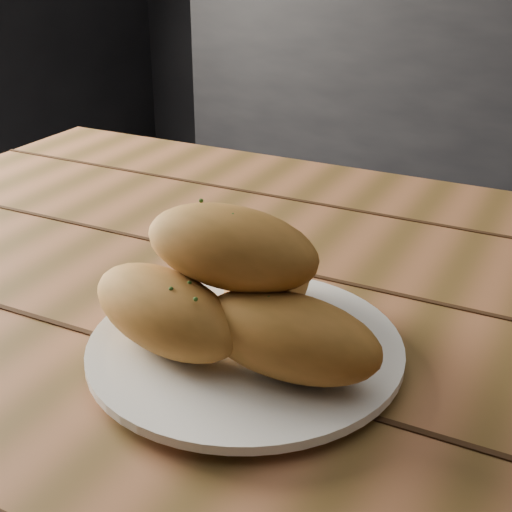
# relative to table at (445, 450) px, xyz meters

# --- Properties ---
(table) EXTENTS (1.59, 0.94, 0.75)m
(table) POSITION_rel_table_xyz_m (0.00, 0.00, 0.00)
(table) COLOR #915936
(table) RESTS_ON ground
(plate) EXTENTS (0.27, 0.27, 0.02)m
(plate) POSITION_rel_table_xyz_m (-0.16, -0.07, 0.10)
(plate) COLOR white
(plate) RESTS_ON table
(bread_rolls) EXTENTS (0.27, 0.23, 0.12)m
(bread_rolls) POSITION_rel_table_xyz_m (-0.17, -0.08, 0.16)
(bread_rolls) COLOR #AB6D2F
(bread_rolls) RESTS_ON plate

